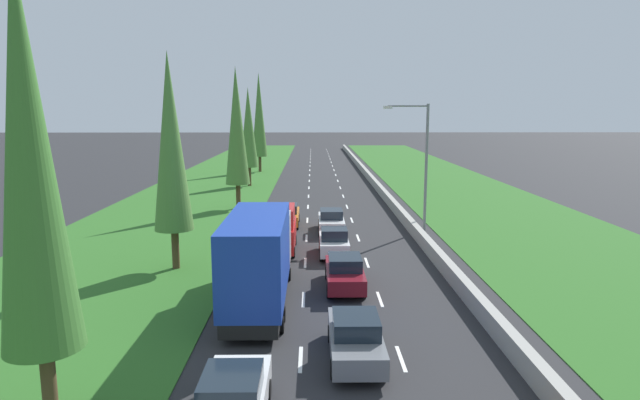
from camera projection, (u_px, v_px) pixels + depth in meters
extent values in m
plane|color=#28282B|center=(324.00, 184.00, 63.14)|extent=(300.00, 300.00, 0.00)
cube|color=#2D6623|center=(216.00, 184.00, 62.97)|extent=(14.00, 140.00, 0.04)
cube|color=#2D6623|center=(446.00, 184.00, 63.32)|extent=(14.00, 140.00, 0.04)
cube|color=#9E9B93|center=(373.00, 181.00, 63.14)|extent=(0.44, 120.00, 0.85)
cube|color=white|center=(301.00, 359.00, 18.73)|extent=(0.14, 2.00, 0.01)
cube|color=white|center=(303.00, 299.00, 24.65)|extent=(0.14, 2.00, 0.01)
cube|color=white|center=(305.00, 263.00, 30.56)|extent=(0.14, 2.00, 0.01)
cube|color=white|center=(306.00, 238.00, 36.48)|extent=(0.14, 2.00, 0.01)
cube|color=white|center=(307.00, 220.00, 42.40)|extent=(0.14, 2.00, 0.01)
cube|color=white|center=(308.00, 207.00, 48.32)|extent=(0.14, 2.00, 0.01)
cube|color=white|center=(309.00, 196.00, 54.24)|extent=(0.14, 2.00, 0.01)
cube|color=white|center=(309.00, 188.00, 60.15)|extent=(0.14, 2.00, 0.01)
cube|color=white|center=(309.00, 181.00, 66.07)|extent=(0.14, 2.00, 0.01)
cube|color=white|center=(310.00, 175.00, 71.99)|extent=(0.14, 2.00, 0.01)
cube|color=white|center=(310.00, 170.00, 77.91)|extent=(0.14, 2.00, 0.01)
cube|color=white|center=(310.00, 166.00, 83.82)|extent=(0.14, 2.00, 0.01)
cube|color=white|center=(310.00, 162.00, 89.74)|extent=(0.14, 2.00, 0.01)
cube|color=white|center=(310.00, 159.00, 95.66)|extent=(0.14, 2.00, 0.01)
cube|color=white|center=(310.00, 156.00, 101.58)|extent=(0.14, 2.00, 0.01)
cube|color=white|center=(311.00, 154.00, 107.50)|extent=(0.14, 2.00, 0.01)
cube|color=white|center=(311.00, 151.00, 113.41)|extent=(0.14, 2.00, 0.01)
cube|color=white|center=(311.00, 149.00, 119.33)|extent=(0.14, 2.00, 0.01)
cube|color=white|center=(401.00, 359.00, 18.77)|extent=(0.14, 2.00, 0.01)
cube|color=white|center=(380.00, 299.00, 24.69)|extent=(0.14, 2.00, 0.01)
cube|color=white|center=(367.00, 263.00, 30.61)|extent=(0.14, 2.00, 0.01)
cube|color=white|center=(358.00, 238.00, 36.53)|extent=(0.14, 2.00, 0.01)
cube|color=white|center=(352.00, 220.00, 42.45)|extent=(0.14, 2.00, 0.01)
cube|color=white|center=(347.00, 207.00, 48.36)|extent=(0.14, 2.00, 0.01)
cube|color=white|center=(343.00, 196.00, 54.28)|extent=(0.14, 2.00, 0.01)
cube|color=white|center=(340.00, 188.00, 60.20)|extent=(0.14, 2.00, 0.01)
cube|color=white|center=(338.00, 181.00, 66.12)|extent=(0.14, 2.00, 0.01)
cube|color=white|center=(336.00, 175.00, 72.03)|extent=(0.14, 2.00, 0.01)
cube|color=white|center=(334.00, 170.00, 77.95)|extent=(0.14, 2.00, 0.01)
cube|color=white|center=(332.00, 166.00, 83.87)|extent=(0.14, 2.00, 0.01)
cube|color=white|center=(331.00, 162.00, 89.79)|extent=(0.14, 2.00, 0.01)
cube|color=white|center=(330.00, 159.00, 95.71)|extent=(0.14, 2.00, 0.01)
cube|color=white|center=(329.00, 156.00, 101.62)|extent=(0.14, 2.00, 0.01)
cube|color=white|center=(328.00, 154.00, 107.54)|extent=(0.14, 2.00, 0.01)
cube|color=white|center=(327.00, 151.00, 113.46)|extent=(0.14, 2.00, 0.01)
cube|color=white|center=(327.00, 149.00, 119.38)|extent=(0.14, 2.00, 0.01)
cube|color=#19232D|center=(231.00, 385.00, 14.34)|extent=(1.56, 1.90, 0.60)
cylinder|color=black|center=(213.00, 391.00, 16.02)|extent=(0.22, 0.64, 0.64)
cylinder|color=black|center=(267.00, 390.00, 16.04)|extent=(0.22, 0.64, 0.64)
cube|color=black|center=(260.00, 290.00, 24.10)|extent=(2.20, 9.40, 0.56)
cube|color=silver|center=(267.00, 238.00, 27.40)|extent=(2.40, 2.20, 2.50)
cube|color=#19389E|center=(257.00, 255.00, 22.70)|extent=(2.44, 7.20, 3.30)
cylinder|color=black|center=(245.00, 274.00, 27.39)|extent=(0.22, 0.64, 0.64)
cylinder|color=black|center=(289.00, 274.00, 27.42)|extent=(0.22, 0.64, 0.64)
cylinder|color=black|center=(228.00, 315.00, 21.98)|extent=(0.22, 0.64, 0.64)
cylinder|color=black|center=(283.00, 314.00, 22.01)|extent=(0.22, 0.64, 0.64)
cylinder|color=black|center=(223.00, 325.00, 20.92)|extent=(0.22, 0.64, 0.64)
cylinder|color=black|center=(281.00, 325.00, 20.95)|extent=(0.22, 0.64, 0.64)
cube|color=slate|center=(355.00, 340.00, 18.66)|extent=(1.76, 4.50, 0.72)
cube|color=#19232D|center=(356.00, 324.00, 18.41)|extent=(1.56, 1.90, 0.60)
cylinder|color=black|center=(331.00, 334.00, 20.09)|extent=(0.22, 0.64, 0.64)
cylinder|color=black|center=(374.00, 334.00, 20.11)|extent=(0.22, 0.64, 0.64)
cylinder|color=black|center=(334.00, 369.00, 17.33)|extent=(0.22, 0.64, 0.64)
cylinder|color=black|center=(383.00, 369.00, 17.36)|extent=(0.22, 0.64, 0.64)
cube|color=maroon|center=(345.00, 275.00, 26.15)|extent=(1.76, 4.50, 0.72)
cube|color=#19232D|center=(345.00, 262.00, 25.89)|extent=(1.56, 1.90, 0.60)
cylinder|color=black|center=(327.00, 273.00, 27.57)|extent=(0.22, 0.64, 0.64)
cylinder|color=black|center=(359.00, 273.00, 27.59)|extent=(0.22, 0.64, 0.64)
cylinder|color=black|center=(329.00, 291.00, 24.82)|extent=(0.22, 0.64, 0.64)
cylinder|color=black|center=(364.00, 291.00, 24.84)|extent=(0.22, 0.64, 0.64)
cube|color=red|center=(280.00, 235.00, 33.00)|extent=(1.90, 4.90, 1.40)
cube|color=red|center=(279.00, 216.00, 32.50)|extent=(1.80, 3.10, 1.10)
cylinder|color=black|center=(268.00, 240.00, 34.60)|extent=(0.22, 0.64, 0.64)
cylinder|color=black|center=(295.00, 240.00, 34.63)|extent=(0.22, 0.64, 0.64)
cylinder|color=black|center=(263.00, 252.00, 31.61)|extent=(0.22, 0.64, 0.64)
cylinder|color=black|center=(293.00, 252.00, 31.63)|extent=(0.22, 0.64, 0.64)
cube|color=orange|center=(287.00, 217.00, 40.39)|extent=(1.76, 4.50, 0.72)
cube|color=#19232D|center=(287.00, 208.00, 40.14)|extent=(1.56, 1.90, 0.60)
cylinder|color=black|center=(277.00, 218.00, 41.82)|extent=(0.22, 0.64, 0.64)
cylinder|color=black|center=(298.00, 218.00, 41.84)|extent=(0.22, 0.64, 0.64)
cylinder|color=black|center=(275.00, 225.00, 39.07)|extent=(0.22, 0.64, 0.64)
cylinder|color=black|center=(297.00, 225.00, 39.09)|extent=(0.22, 0.64, 0.64)
cube|color=white|center=(334.00, 244.00, 32.00)|extent=(1.68, 3.90, 0.76)
cube|color=#19232D|center=(334.00, 234.00, 31.58)|extent=(1.52, 1.60, 0.64)
cylinder|color=black|center=(321.00, 245.00, 33.24)|extent=(0.22, 0.64, 0.64)
cylinder|color=black|center=(345.00, 245.00, 33.26)|extent=(0.22, 0.64, 0.64)
cylinder|color=black|center=(321.00, 256.00, 30.86)|extent=(0.22, 0.64, 0.64)
cylinder|color=black|center=(348.00, 256.00, 30.88)|extent=(0.22, 0.64, 0.64)
cube|color=white|center=(331.00, 222.00, 38.29)|extent=(1.76, 4.50, 0.72)
cube|color=#19232D|center=(331.00, 214.00, 38.03)|extent=(1.56, 1.90, 0.60)
cylinder|color=black|center=(320.00, 223.00, 39.71)|extent=(0.22, 0.64, 0.64)
cylinder|color=black|center=(341.00, 223.00, 39.73)|extent=(0.22, 0.64, 0.64)
cylinder|color=black|center=(320.00, 232.00, 36.96)|extent=(0.22, 0.64, 0.64)
cylinder|color=black|center=(344.00, 232.00, 36.98)|extent=(0.22, 0.64, 0.64)
cylinder|color=#4C3823|center=(49.00, 385.00, 14.80)|extent=(0.40, 0.40, 2.20)
cone|color=#3D752D|center=(29.00, 154.00, 13.76)|extent=(2.12, 2.12, 10.48)
cylinder|color=#4C3823|center=(176.00, 249.00, 29.29)|extent=(0.40, 0.40, 2.20)
cone|color=#4C7F38|center=(171.00, 142.00, 28.33)|extent=(2.09, 2.09, 9.42)
cylinder|color=#4C3823|center=(238.00, 196.00, 47.24)|extent=(0.40, 0.40, 2.20)
cone|color=#4C7F38|center=(237.00, 126.00, 46.23)|extent=(2.11, 2.11, 10.07)
cylinder|color=#4C3823|center=(250.00, 176.00, 61.47)|extent=(0.40, 0.40, 2.20)
cone|color=#4C7F38|center=(248.00, 127.00, 60.55)|extent=(2.08, 2.08, 8.89)
cylinder|color=#4C3823|center=(260.00, 164.00, 75.61)|extent=(0.41, 0.41, 2.20)
cone|color=#4C7F38|center=(259.00, 115.00, 74.48)|extent=(2.14, 2.14, 11.50)
cylinder|color=gray|center=(426.00, 168.00, 38.10)|extent=(0.20, 0.20, 9.00)
cylinder|color=gray|center=(408.00, 106.00, 37.37)|extent=(2.80, 0.12, 0.12)
cube|color=silver|center=(388.00, 107.00, 37.37)|extent=(0.60, 0.28, 0.20)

